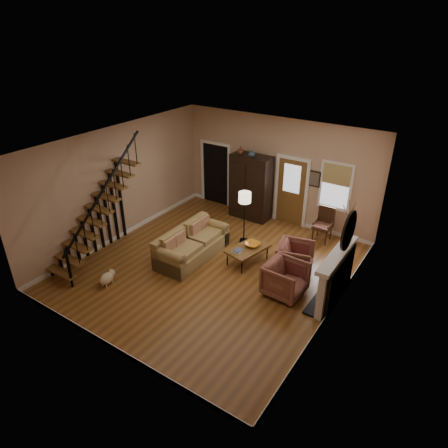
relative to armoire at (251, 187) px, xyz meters
The scene contains 15 objects.
room 1.49m from the armoire, 78.37° to the right, with size 7.00×7.33×3.30m.
staircase 4.94m from the armoire, 115.05° to the right, with size 0.94×2.80×3.20m, color brown, non-canonical shape.
fireplace 4.67m from the armoire, 34.69° to the right, with size 0.33×1.95×2.30m.
armoire is the anchor object (origin of this frame).
vase_a 1.23m from the armoire, 164.05° to the right, with size 0.24×0.24×0.25m, color #4C2619.
vase_b 1.16m from the armoire, 63.43° to the right, with size 0.20×0.20×0.21m, color #334C60.
sofa 3.10m from the armoire, 90.78° to the right, with size 0.97×2.24×0.83m, color olive, non-canonical shape.
coffee_table 2.87m from the armoire, 61.10° to the right, with size 0.67×1.15×0.44m, color brown, non-canonical shape.
bowl 2.70m from the armoire, 58.58° to the right, with size 0.39×0.39×0.10m, color orange.
books 3.02m from the armoire, 65.94° to the right, with size 0.21×0.29×0.05m, color beige, non-canonical shape.
armchair_left 4.21m from the armoire, 48.29° to the right, with size 0.88×0.91×0.83m, color maroon.
armchair_right 3.39m from the armoire, 39.47° to the right, with size 0.86×0.89×0.81m, color maroon.
floor_lamp 1.65m from the armoire, 66.15° to the right, with size 0.36×0.36×1.55m, color black, non-canonical shape.
side_chair 2.61m from the armoire, ahead, with size 0.54×0.54×1.02m, color #351F10, non-canonical shape.
dog 5.39m from the armoire, 101.03° to the right, with size 0.27×0.46×0.34m, color beige, non-canonical shape.
Camera 1 is at (5.14, -7.16, 5.90)m, focal length 32.00 mm.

